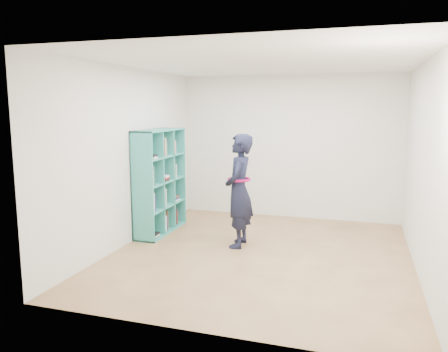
% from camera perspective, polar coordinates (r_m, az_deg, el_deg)
% --- Properties ---
extents(floor, '(4.50, 4.50, 0.00)m').
position_cam_1_polar(floor, '(6.18, 4.73, -10.16)').
color(floor, brown).
rests_on(floor, ground).
extents(ceiling, '(4.50, 4.50, 0.00)m').
position_cam_1_polar(ceiling, '(5.87, 5.06, 14.58)').
color(ceiling, white).
rests_on(ceiling, wall_back).
extents(wall_left, '(0.02, 4.50, 2.60)m').
position_cam_1_polar(wall_left, '(6.61, -12.29, 2.49)').
color(wall_left, silver).
rests_on(wall_left, floor).
extents(wall_right, '(0.02, 4.50, 2.60)m').
position_cam_1_polar(wall_right, '(5.79, 24.58, 1.00)').
color(wall_right, silver).
rests_on(wall_right, floor).
extents(wall_back, '(4.00, 0.02, 2.60)m').
position_cam_1_polar(wall_back, '(8.08, 8.39, 3.73)').
color(wall_back, silver).
rests_on(wall_back, floor).
extents(wall_front, '(4.00, 0.02, 2.60)m').
position_cam_1_polar(wall_front, '(3.75, -2.67, -2.12)').
color(wall_front, silver).
rests_on(wall_front, floor).
extents(bookshelf, '(0.37, 1.26, 1.68)m').
position_cam_1_polar(bookshelf, '(7.15, -8.55, -0.84)').
color(bookshelf, teal).
rests_on(bookshelf, floor).
extents(person, '(0.44, 0.63, 1.65)m').
position_cam_1_polar(person, '(6.32, 1.97, -1.93)').
color(person, black).
rests_on(person, floor).
extents(smartphone, '(0.02, 0.10, 0.14)m').
position_cam_1_polar(smartphone, '(6.42, 0.76, -0.78)').
color(smartphone, silver).
rests_on(smartphone, person).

